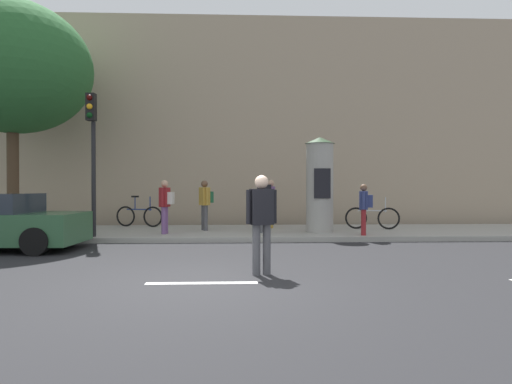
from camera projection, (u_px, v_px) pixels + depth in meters
The scene contains 15 objects.
ground_plane at pixel (202, 283), 6.94m from camera, with size 80.00×80.00×0.00m, color #232326.
sidewalk_curb at pixel (220, 233), 13.93m from camera, with size 36.00×4.00×0.15m, color #9E9B93.
lane_markings at pixel (202, 283), 6.94m from camera, with size 25.80×0.16×0.01m.
building_backdrop at pixel (225, 130), 18.88m from camera, with size 36.00×5.00×8.07m, color tan.
traffic_light at pixel (92, 140), 12.00m from camera, with size 0.24×0.45×3.98m.
poster_column at pixel (320, 184), 13.31m from camera, with size 0.91×0.91×2.93m.
street_tree at pixel (12, 68), 13.21m from camera, with size 4.71×4.71×7.05m.
pedestrian_in_light_jacket at pixel (262, 217), 7.58m from camera, with size 0.55×0.34×1.75m.
pedestrian_near_pole at pixel (264, 200), 13.21m from camera, with size 0.44×0.45×1.71m.
pedestrian_with_bag at pixel (365, 205), 12.54m from camera, with size 0.46×0.55×1.48m.
pedestrian_in_dark_shirt at pixel (271, 200), 14.78m from camera, with size 0.25×0.62×1.64m.
pedestrian_with_backpack at pixel (165, 202), 12.86m from camera, with size 0.42×0.56×1.60m.
pedestrian_in_red_top at pixel (205, 201), 13.93m from camera, with size 0.49×0.54×1.61m.
bicycle_leaning at pixel (372, 217), 14.31m from camera, with size 1.74×0.43×1.09m.
bicycle_upright at pixel (139, 216), 15.15m from camera, with size 1.72×0.53×1.09m.
Camera 1 is at (0.60, -6.95, 1.55)m, focal length 30.34 mm.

